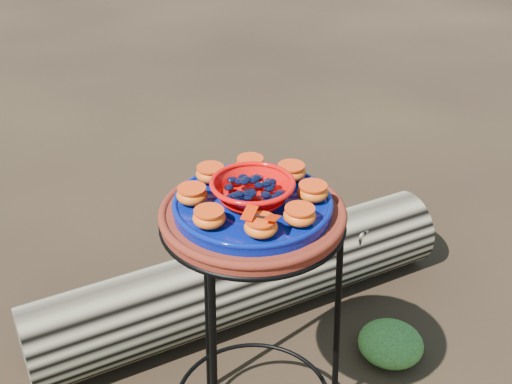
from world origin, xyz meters
TOP-DOWN VIEW (x-y plane):
  - plant_stand at (0.00, 0.00)m, footprint 0.44×0.44m
  - terracotta_saucer at (0.00, 0.00)m, footprint 0.39×0.39m
  - cobalt_plate at (0.00, 0.00)m, footprint 0.34×0.34m
  - red_bowl at (0.00, 0.00)m, footprint 0.17×0.17m
  - glass_gems at (0.00, 0.00)m, footprint 0.13×0.13m
  - orange_half_0 at (-0.06, -0.11)m, footprint 0.07×0.07m
  - orange_half_1 at (0.03, -0.12)m, footprint 0.07×0.07m
  - orange_half_2 at (0.11, -0.07)m, footprint 0.07×0.07m
  - orange_half_3 at (0.12, 0.03)m, footprint 0.07×0.07m
  - orange_half_4 at (0.07, 0.11)m, footprint 0.07×0.07m
  - orange_half_5 at (-0.03, 0.12)m, footprint 0.07×0.07m
  - orange_half_6 at (-0.11, 0.07)m, footprint 0.07×0.07m
  - orange_half_7 at (-0.12, -0.03)m, footprint 0.07×0.07m
  - butterfly at (-0.06, -0.11)m, footprint 0.10×0.09m
  - driftwood_log at (0.27, 0.44)m, footprint 1.45×0.57m
  - foliage_right at (0.53, 0.00)m, footprint 0.20×0.20m
  - foliage_back at (-0.05, 0.53)m, footprint 0.31×0.31m

SIDE VIEW (x-z plane):
  - foliage_right at x=0.53m, z-range 0.00..0.10m
  - foliage_back at x=-0.05m, z-range 0.00..0.15m
  - driftwood_log at x=0.27m, z-range 0.00..0.26m
  - plant_stand at x=0.00m, z-range 0.00..0.70m
  - terracotta_saucer at x=0.00m, z-range 0.70..0.73m
  - cobalt_plate at x=0.00m, z-range 0.73..0.75m
  - orange_half_0 at x=-0.06m, z-range 0.75..0.79m
  - orange_half_1 at x=0.03m, z-range 0.75..0.79m
  - orange_half_2 at x=0.11m, z-range 0.75..0.79m
  - orange_half_3 at x=0.12m, z-range 0.75..0.79m
  - orange_half_4 at x=0.07m, z-range 0.75..0.79m
  - orange_half_5 at x=-0.03m, z-range 0.75..0.79m
  - orange_half_6 at x=-0.11m, z-range 0.75..0.79m
  - orange_half_7 at x=-0.12m, z-range 0.75..0.79m
  - red_bowl at x=0.00m, z-range 0.75..0.80m
  - butterfly at x=-0.06m, z-range 0.79..0.81m
  - glass_gems at x=0.00m, z-range 0.80..0.82m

